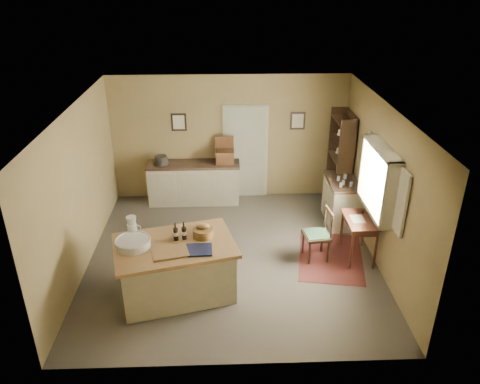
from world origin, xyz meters
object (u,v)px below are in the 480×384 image
at_px(right_cabinet, 341,201).
at_px(shelving_unit, 342,160).
at_px(sideboard, 194,181).
at_px(desk_chair, 317,235).
at_px(work_island, 175,268).
at_px(writing_desk, 360,224).

height_order(right_cabinet, shelving_unit, shelving_unit).
distance_m(sideboard, desk_chair, 3.20).
height_order(work_island, writing_desk, work_island).
bearing_deg(shelving_unit, desk_chair, -113.07).
bearing_deg(sideboard, right_cabinet, -18.37).
bearing_deg(shelving_unit, work_island, -137.43).
bearing_deg(desk_chair, sideboard, 126.31).
bearing_deg(desk_chair, right_cabinet, 52.80).
relative_size(sideboard, writing_desk, 2.41).
relative_size(sideboard, desk_chair, 2.13).
bearing_deg(writing_desk, sideboard, 142.36).
bearing_deg(desk_chair, shelving_unit, 59.03).
xyz_separation_m(desk_chair, shelving_unit, (0.89, 2.08, 0.55)).
xyz_separation_m(work_island, desk_chair, (2.36, 0.90, -0.02)).
xyz_separation_m(desk_chair, right_cabinet, (0.73, 1.31, -0.00)).
relative_size(writing_desk, right_cabinet, 0.79).
distance_m(writing_desk, desk_chair, 0.76).
bearing_deg(right_cabinet, shelving_unit, 78.82).
xyz_separation_m(sideboard, right_cabinet, (2.96, -0.98, -0.02)).
bearing_deg(sideboard, writing_desk, -37.64).
height_order(writing_desk, shelving_unit, shelving_unit).
bearing_deg(right_cabinet, sideboard, 161.63).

